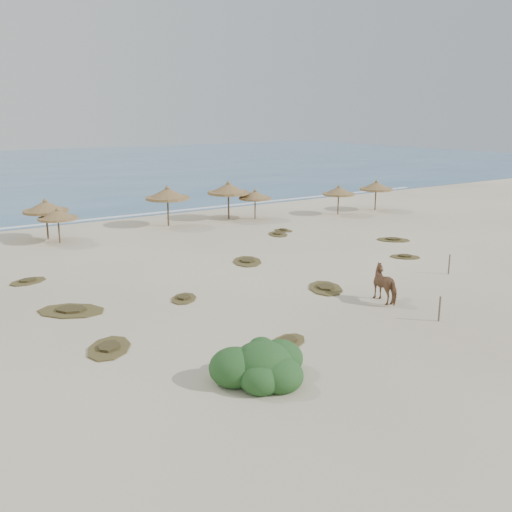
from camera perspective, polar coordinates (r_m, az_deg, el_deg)
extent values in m
plane|color=beige|center=(27.01, 6.17, -4.19)|extent=(160.00, 160.00, 0.00)
cube|color=#2A567F|center=(96.40, -23.96, 7.86)|extent=(200.00, 100.00, 0.01)
cube|color=silver|center=(49.24, -13.60, 3.83)|extent=(70.00, 0.60, 0.01)
cylinder|color=brown|center=(41.67, -20.17, 3.03)|extent=(0.12, 0.12, 2.14)
cylinder|color=olive|center=(41.52, -20.28, 4.23)|extent=(3.55, 3.55, 0.18)
cone|color=olive|center=(41.47, -20.32, 4.69)|extent=(3.43, 3.43, 0.76)
cone|color=olive|center=(41.41, -20.37, 5.31)|extent=(0.37, 0.37, 0.22)
cylinder|color=brown|center=(40.19, -19.11, 2.51)|extent=(0.10, 0.10, 1.82)
cylinder|color=olive|center=(40.06, -19.19, 3.57)|extent=(3.30, 3.30, 0.16)
cone|color=olive|center=(40.01, -19.23, 3.97)|extent=(3.19, 3.19, 0.65)
cone|color=olive|center=(39.95, -19.27, 4.52)|extent=(0.31, 0.31, 0.19)
cylinder|color=brown|center=(44.32, -8.79, 4.50)|extent=(0.13, 0.13, 2.36)
cylinder|color=olive|center=(44.17, -8.84, 5.74)|extent=(3.47, 3.47, 0.20)
cone|color=olive|center=(44.12, -8.86, 6.22)|extent=(3.36, 3.36, 0.84)
cone|color=olive|center=(44.06, -8.88, 6.87)|extent=(0.40, 0.40, 0.25)
cylinder|color=brown|center=(46.73, -2.76, 5.14)|extent=(0.14, 0.14, 2.37)
cylinder|color=olive|center=(46.59, -2.78, 6.34)|extent=(4.17, 4.17, 0.20)
cone|color=olive|center=(46.54, -2.78, 6.79)|extent=(4.03, 4.03, 0.85)
cone|color=olive|center=(46.48, -2.79, 7.41)|extent=(0.41, 0.41, 0.25)
cylinder|color=brown|center=(46.83, -0.09, 4.86)|extent=(0.11, 0.11, 1.86)
cylinder|color=olive|center=(46.71, -0.10, 5.80)|extent=(3.07, 3.07, 0.16)
cone|color=olive|center=(46.67, -0.10, 6.15)|extent=(2.97, 2.97, 0.67)
cone|color=olive|center=(46.62, -0.10, 6.64)|extent=(0.32, 0.32, 0.20)
cylinder|color=brown|center=(49.43, 8.22, 5.24)|extent=(0.11, 0.11, 1.91)
cylinder|color=olive|center=(49.32, 8.25, 6.15)|extent=(3.26, 3.26, 0.16)
cone|color=olive|center=(49.28, 8.26, 6.49)|extent=(3.15, 3.15, 0.68)
cone|color=olive|center=(49.23, 8.28, 6.97)|extent=(0.33, 0.33, 0.20)
cylinder|color=brown|center=(52.32, 11.86, 5.64)|extent=(0.12, 0.12, 2.05)
cylinder|color=olive|center=(52.20, 11.91, 6.56)|extent=(3.70, 3.70, 0.18)
cone|color=olive|center=(52.16, 11.93, 6.91)|extent=(3.58, 3.58, 0.73)
cone|color=olive|center=(52.11, 11.95, 7.38)|extent=(0.35, 0.35, 0.21)
imported|color=brown|center=(26.86, 12.94, -2.74)|extent=(1.19, 2.07, 1.65)
cylinder|color=#67594D|center=(24.97, 17.88, -5.05)|extent=(0.11, 0.11, 1.08)
cylinder|color=#67594D|center=(32.38, 18.76, -0.78)|extent=(0.10, 0.10, 1.09)
ellipsoid|color=#2B5A26|center=(18.72, 0.65, -10.81)|extent=(2.00, 2.00, 1.50)
ellipsoid|color=#2B5A26|center=(19.46, 2.36, -10.14)|extent=(1.60, 1.60, 1.20)
ellipsoid|color=#2B5A26|center=(18.65, -2.12, -11.09)|extent=(1.70, 1.70, 1.27)
ellipsoid|color=#2B5A26|center=(18.38, 2.43, -11.84)|extent=(1.50, 1.50, 1.12)
ellipsoid|color=#2B5A26|center=(18.22, 0.50, -12.14)|extent=(1.40, 1.40, 1.05)
ellipsoid|color=#2B5A26|center=(19.79, 0.61, -10.02)|extent=(1.20, 1.20, 0.90)
ellipsoid|color=#2B5A26|center=(19.11, 0.55, -9.13)|extent=(0.90, 0.90, 0.67)
ellipsoid|color=#2B5A26|center=(18.48, -0.30, -9.80)|extent=(0.80, 0.80, 0.60)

